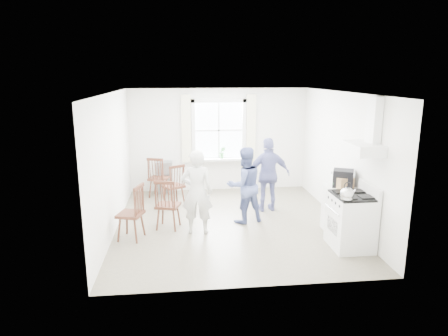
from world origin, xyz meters
TOP-DOWN VIEW (x-y plane):
  - room_shell at (0.00, 0.00)m, footprint 4.62×5.12m
  - window_assembly at (0.00, 2.45)m, footprint 1.88×0.24m
  - range_hood at (2.07, -1.35)m, footprint 0.45×0.76m
  - shelf_unit at (-1.40, 2.33)m, footprint 0.40×0.30m
  - gas_stove at (1.91, -1.35)m, footprint 0.68×0.76m
  - kettle at (1.68, -1.62)m, footprint 0.21×0.21m
  - low_cabinet at (1.98, -0.65)m, footprint 0.50×0.55m
  - stereo_stack at (2.00, -0.69)m, footprint 0.46×0.44m
  - cardboard_box at (1.99, -0.76)m, footprint 0.36×0.30m
  - windsor_chair_a at (-1.10, 1.22)m, footprint 0.56×0.55m
  - windsor_chair_b at (-1.27, -0.21)m, footprint 0.52×0.51m
  - windsor_chair_c at (-1.79, -0.59)m, footprint 0.53×0.54m
  - person_left at (-0.69, -0.42)m, footprint 0.66×0.66m
  - person_mid at (0.28, 0.07)m, footprint 0.94×0.94m
  - person_right at (0.91, 0.71)m, footprint 1.00×1.00m
  - potted_plant at (0.08, 2.36)m, footprint 0.19×0.19m
  - windsor_chair_d at (-1.56, 1.90)m, footprint 0.54×0.53m

SIDE VIEW (x-z plane):
  - shelf_unit at x=-1.40m, z-range 0.00..0.80m
  - low_cabinet at x=1.98m, z-range 0.00..0.90m
  - gas_stove at x=1.91m, z-range -0.08..1.04m
  - windsor_chair_a at x=-1.10m, z-range 0.11..1.08m
  - windsor_chair_b at x=-1.27m, z-range 0.11..1.11m
  - windsor_chair_d at x=-1.56m, z-range 0.11..1.12m
  - windsor_chair_c at x=-1.79m, z-range 0.11..1.14m
  - person_mid at x=0.28m, z-range 0.00..1.54m
  - person_left at x=-0.69m, z-range 0.00..1.60m
  - person_right at x=0.91m, z-range 0.00..1.62m
  - cardboard_box at x=1.99m, z-range 0.90..1.10m
  - potted_plant at x=0.08m, z-range 0.85..1.15m
  - kettle at x=1.68m, z-range 0.90..1.20m
  - stereo_stack at x=2.00m, z-range 0.90..1.22m
  - room_shell at x=0.00m, z-range -0.02..2.62m
  - window_assembly at x=0.00m, z-range 0.61..2.31m
  - range_hood at x=2.07m, z-range 1.43..2.37m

